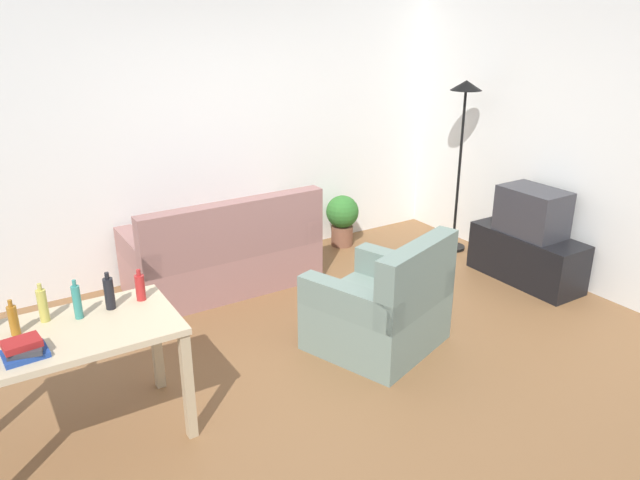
{
  "coord_description": "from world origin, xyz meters",
  "views": [
    {
      "loc": [
        -2.32,
        -3.31,
        2.48
      ],
      "look_at": [
        0.1,
        0.5,
        0.75
      ],
      "focal_mm": 34.02,
      "sensor_mm": 36.0,
      "label": 1
    }
  ],
  "objects_px": {
    "bottle_amber": "(13,320)",
    "torchiere_lamp": "(463,120)",
    "bottle_squat": "(43,305)",
    "tv_stand": "(526,257)",
    "potted_plant": "(342,217)",
    "bottle_dark": "(109,293)",
    "tv": "(533,212)",
    "desk": "(73,347)",
    "couch": "(224,257)",
    "bottle_tall": "(77,301)",
    "bottle_red": "(140,287)",
    "armchair": "(383,309)",
    "book_stack": "(24,349)"
  },
  "relations": [
    {
      "from": "armchair",
      "to": "bottle_dark",
      "type": "bearing_deg",
      "value": -25.98
    },
    {
      "from": "bottle_tall",
      "to": "bottle_squat",
      "type": "bearing_deg",
      "value": 158.94
    },
    {
      "from": "desk",
      "to": "bottle_dark",
      "type": "bearing_deg",
      "value": 28.7
    },
    {
      "from": "bottle_amber",
      "to": "bottle_squat",
      "type": "relative_size",
      "value": 0.89
    },
    {
      "from": "couch",
      "to": "torchiere_lamp",
      "type": "relative_size",
      "value": 0.95
    },
    {
      "from": "bottle_amber",
      "to": "bottle_red",
      "type": "height_order",
      "value": "bottle_amber"
    },
    {
      "from": "tv",
      "to": "bottle_tall",
      "type": "xyz_separation_m",
      "value": [
        -4.07,
        -0.02,
        0.17
      ]
    },
    {
      "from": "couch",
      "to": "bottle_red",
      "type": "bearing_deg",
      "value": 50.26
    },
    {
      "from": "couch",
      "to": "potted_plant",
      "type": "distance_m",
      "value": 1.58
    },
    {
      "from": "tv",
      "to": "potted_plant",
      "type": "xyz_separation_m",
      "value": [
        -0.97,
        1.73,
        -0.37
      ]
    },
    {
      "from": "potted_plant",
      "to": "bottle_squat",
      "type": "height_order",
      "value": "bottle_squat"
    },
    {
      "from": "bottle_amber",
      "to": "bottle_red",
      "type": "relative_size",
      "value": 1.04
    },
    {
      "from": "tv",
      "to": "bottle_squat",
      "type": "distance_m",
      "value": 4.25
    },
    {
      "from": "bottle_squat",
      "to": "torchiere_lamp",
      "type": "bearing_deg",
      "value": 12.38
    },
    {
      "from": "armchair",
      "to": "bottle_tall",
      "type": "relative_size",
      "value": 4.56
    },
    {
      "from": "torchiere_lamp",
      "to": "bottle_squat",
      "type": "distance_m",
      "value": 4.38
    },
    {
      "from": "tv_stand",
      "to": "potted_plant",
      "type": "bearing_deg",
      "value": 29.31
    },
    {
      "from": "bottle_red",
      "to": "book_stack",
      "type": "xyz_separation_m",
      "value": [
        -0.72,
        -0.34,
        -0.04
      ]
    },
    {
      "from": "bottle_dark",
      "to": "tv_stand",
      "type": "bearing_deg",
      "value": -0.03
    },
    {
      "from": "potted_plant",
      "to": "bottle_squat",
      "type": "distance_m",
      "value": 3.72
    },
    {
      "from": "tv_stand",
      "to": "bottle_squat",
      "type": "height_order",
      "value": "bottle_squat"
    },
    {
      "from": "desk",
      "to": "tv_stand",
      "type": "bearing_deg",
      "value": 2.65
    },
    {
      "from": "armchair",
      "to": "book_stack",
      "type": "bearing_deg",
      "value": -17.13
    },
    {
      "from": "desk",
      "to": "bottle_amber",
      "type": "relative_size",
      "value": 5.63
    },
    {
      "from": "bottle_squat",
      "to": "bottle_dark",
      "type": "bearing_deg",
      "value": -6.99
    },
    {
      "from": "bottle_squat",
      "to": "desk",
      "type": "bearing_deg",
      "value": -62.67
    },
    {
      "from": "torchiere_lamp",
      "to": "armchair",
      "type": "relative_size",
      "value": 1.61
    },
    {
      "from": "couch",
      "to": "armchair",
      "type": "distance_m",
      "value": 1.75
    },
    {
      "from": "bottle_amber",
      "to": "torchiere_lamp",
      "type": "bearing_deg",
      "value": 12.91
    },
    {
      "from": "tv_stand",
      "to": "bottle_amber",
      "type": "xyz_separation_m",
      "value": [
        -4.41,
        -0.03,
        0.61
      ]
    },
    {
      "from": "bottle_squat",
      "to": "bottle_red",
      "type": "height_order",
      "value": "bottle_squat"
    },
    {
      "from": "potted_plant",
      "to": "bottle_red",
      "type": "height_order",
      "value": "bottle_red"
    },
    {
      "from": "couch",
      "to": "bottle_red",
      "type": "height_order",
      "value": "bottle_red"
    },
    {
      "from": "torchiere_lamp",
      "to": "bottle_tall",
      "type": "xyz_separation_m",
      "value": [
        -4.07,
        -1.0,
        -0.55
      ]
    },
    {
      "from": "couch",
      "to": "bottle_tall",
      "type": "bearing_deg",
      "value": 42.93
    },
    {
      "from": "tv_stand",
      "to": "bottle_squat",
      "type": "bearing_deg",
      "value": 89.36
    },
    {
      "from": "tv",
      "to": "bottle_squat",
      "type": "relative_size",
      "value": 2.5
    },
    {
      "from": "tv_stand",
      "to": "armchair",
      "type": "xyz_separation_m",
      "value": [
        -1.93,
        -0.23,
        0.08
      ]
    },
    {
      "from": "tv_stand",
      "to": "bottle_red",
      "type": "bearing_deg",
      "value": 89.68
    },
    {
      "from": "tv_stand",
      "to": "tv",
      "type": "bearing_deg",
      "value": -90.0
    },
    {
      "from": "torchiere_lamp",
      "to": "book_stack",
      "type": "xyz_separation_m",
      "value": [
        -4.4,
        -1.29,
        -0.61
      ]
    },
    {
      "from": "tv_stand",
      "to": "armchair",
      "type": "relative_size",
      "value": 0.98
    },
    {
      "from": "couch",
      "to": "bottle_tall",
      "type": "xyz_separation_m",
      "value": [
        -1.54,
        -1.44,
        0.56
      ]
    },
    {
      "from": "bottle_squat",
      "to": "bottle_tall",
      "type": "height_order",
      "value": "bottle_tall"
    },
    {
      "from": "tv_stand",
      "to": "book_stack",
      "type": "distance_m",
      "value": 4.45
    },
    {
      "from": "bottle_tall",
      "to": "bottle_dark",
      "type": "bearing_deg",
      "value": 6.88
    },
    {
      "from": "desk",
      "to": "bottle_amber",
      "type": "height_order",
      "value": "bottle_amber"
    },
    {
      "from": "torchiere_lamp",
      "to": "tv",
      "type": "bearing_deg",
      "value": -89.79
    },
    {
      "from": "desk",
      "to": "book_stack",
      "type": "xyz_separation_m",
      "value": [
        -0.26,
        -0.17,
        0.15
      ]
    },
    {
      "from": "bottle_squat",
      "to": "tv_stand",
      "type": "bearing_deg",
      "value": -0.64
    }
  ]
}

